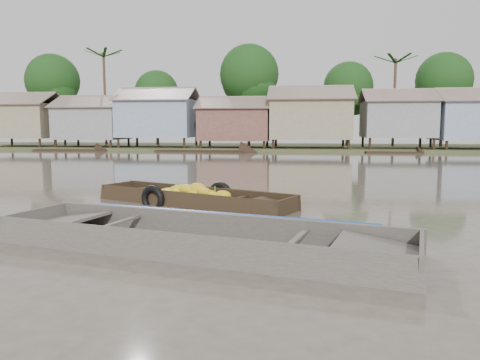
# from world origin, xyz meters

# --- Properties ---
(ground) EXTENTS (120.00, 120.00, 0.00)m
(ground) POSITION_xyz_m (0.00, 0.00, 0.00)
(ground) COLOR #4E473C
(ground) RESTS_ON ground
(riverbank) EXTENTS (120.00, 12.47, 10.22)m
(riverbank) POSITION_xyz_m (3.03, 31.86, 3.07)
(riverbank) COLOR #384723
(riverbank) RESTS_ON ground
(banana_boat) EXTENTS (5.88, 3.70, 0.84)m
(banana_boat) POSITION_xyz_m (-1.37, 2.25, 0.16)
(banana_boat) COLOR black
(banana_boat) RESTS_ON ground
(viewer_boat) EXTENTS (7.72, 3.73, 0.60)m
(viewer_boat) POSITION_xyz_m (-0.18, -2.26, 0.06)
(viewer_boat) COLOR #413D37
(viewer_boat) RESTS_ON ground
(distant_boats) EXTENTS (46.80, 16.19, 1.38)m
(distant_boats) POSITION_xyz_m (13.01, 24.36, 0.19)
(distant_boats) COLOR black
(distant_boats) RESTS_ON ground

